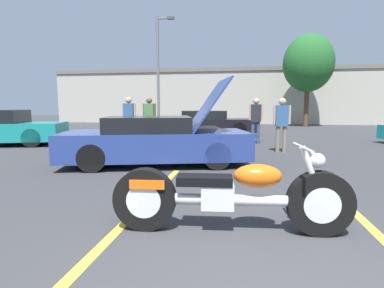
{
  "coord_description": "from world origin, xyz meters",
  "views": [
    {
      "loc": [
        -0.32,
        -1.75,
        1.42
      ],
      "look_at": [
        -1.11,
        3.03,
        0.8
      ],
      "focal_mm": 28.0,
      "sensor_mm": 36.0,
      "label": 1
    }
  ],
  "objects_px": {
    "parked_car_mid_row": "(206,123)",
    "spectator_far_lot": "(129,117)",
    "motorcycle": "(230,196)",
    "light_pole": "(159,67)",
    "show_car_hood_open": "(157,141)",
    "spectator_near_motorcycle": "(256,117)",
    "tree_background": "(308,64)",
    "spectator_midground": "(149,116)",
    "spectator_by_show_car": "(282,120)"
  },
  "relations": [
    {
      "from": "spectator_midground",
      "to": "light_pole",
      "type": "bearing_deg",
      "value": 102.91
    },
    {
      "from": "motorcycle",
      "to": "spectator_midground",
      "type": "height_order",
      "value": "spectator_midground"
    },
    {
      "from": "light_pole",
      "to": "spectator_midground",
      "type": "distance_m",
      "value": 9.34
    },
    {
      "from": "light_pole",
      "to": "tree_background",
      "type": "distance_m",
      "value": 9.94
    },
    {
      "from": "show_car_hood_open",
      "to": "spectator_far_lot",
      "type": "height_order",
      "value": "show_car_hood_open"
    },
    {
      "from": "tree_background",
      "to": "motorcycle",
      "type": "bearing_deg",
      "value": -103.76
    },
    {
      "from": "show_car_hood_open",
      "to": "parked_car_mid_row",
      "type": "xyz_separation_m",
      "value": [
        0.34,
        7.26,
        -0.0
      ]
    },
    {
      "from": "motorcycle",
      "to": "spectator_near_motorcycle",
      "type": "bearing_deg",
      "value": 80.6
    },
    {
      "from": "spectator_midground",
      "to": "spectator_by_show_car",
      "type": "bearing_deg",
      "value": -19.79
    },
    {
      "from": "tree_background",
      "to": "spectator_by_show_car",
      "type": "xyz_separation_m",
      "value": [
        -3.12,
        -12.02,
        -3.23
      ]
    },
    {
      "from": "motorcycle",
      "to": "spectator_near_motorcycle",
      "type": "xyz_separation_m",
      "value": [
        0.64,
        8.13,
        0.59
      ]
    },
    {
      "from": "motorcycle",
      "to": "tree_background",
      "type": "bearing_deg",
      "value": 71.37
    },
    {
      "from": "spectator_midground",
      "to": "parked_car_mid_row",
      "type": "bearing_deg",
      "value": 60.14
    },
    {
      "from": "tree_background",
      "to": "parked_car_mid_row",
      "type": "xyz_separation_m",
      "value": [
        -6.01,
        -7.18,
        -3.63
      ]
    },
    {
      "from": "light_pole",
      "to": "spectator_near_motorcycle",
      "type": "relative_size",
      "value": 4.24
    },
    {
      "from": "motorcycle",
      "to": "spectator_near_motorcycle",
      "type": "relative_size",
      "value": 1.57
    },
    {
      "from": "parked_car_mid_row",
      "to": "spectator_far_lot",
      "type": "bearing_deg",
      "value": -131.69
    },
    {
      "from": "parked_car_mid_row",
      "to": "spectator_by_show_car",
      "type": "xyz_separation_m",
      "value": [
        2.89,
        -4.84,
        0.4
      ]
    },
    {
      "from": "light_pole",
      "to": "motorcycle",
      "type": "xyz_separation_m",
      "value": [
        5.35,
        -16.46,
        -3.56
      ]
    },
    {
      "from": "spectator_far_lot",
      "to": "parked_car_mid_row",
      "type": "bearing_deg",
      "value": 60.97
    },
    {
      "from": "light_pole",
      "to": "spectator_far_lot",
      "type": "relative_size",
      "value": 4.16
    },
    {
      "from": "light_pole",
      "to": "show_car_hood_open",
      "type": "relative_size",
      "value": 1.54
    },
    {
      "from": "tree_background",
      "to": "parked_car_mid_row",
      "type": "bearing_deg",
      "value": -129.9
    },
    {
      "from": "show_car_hood_open",
      "to": "spectator_midground",
      "type": "relative_size",
      "value": 2.71
    },
    {
      "from": "spectator_by_show_car",
      "to": "spectator_far_lot",
      "type": "distance_m",
      "value": 5.21
    },
    {
      "from": "spectator_by_show_car",
      "to": "parked_car_mid_row",
      "type": "bearing_deg",
      "value": 120.82
    },
    {
      "from": "tree_background",
      "to": "spectator_by_show_car",
      "type": "height_order",
      "value": "tree_background"
    },
    {
      "from": "parked_car_mid_row",
      "to": "spectator_near_motorcycle",
      "type": "height_order",
      "value": "spectator_near_motorcycle"
    },
    {
      "from": "spectator_near_motorcycle",
      "to": "spectator_midground",
      "type": "distance_m",
      "value": 4.03
    },
    {
      "from": "tree_background",
      "to": "spectator_near_motorcycle",
      "type": "distance_m",
      "value": 11.19
    },
    {
      "from": "light_pole",
      "to": "spectator_near_motorcycle",
      "type": "height_order",
      "value": "light_pole"
    },
    {
      "from": "light_pole",
      "to": "parked_car_mid_row",
      "type": "xyz_separation_m",
      "value": [
        3.79,
        -5.49,
        -3.4
      ]
    },
    {
      "from": "spectator_by_show_car",
      "to": "spectator_midground",
      "type": "height_order",
      "value": "spectator_midground"
    },
    {
      "from": "parked_car_mid_row",
      "to": "spectator_midground",
      "type": "xyz_separation_m",
      "value": [
        -1.81,
        -3.15,
        0.45
      ]
    },
    {
      "from": "show_car_hood_open",
      "to": "parked_car_mid_row",
      "type": "height_order",
      "value": "show_car_hood_open"
    },
    {
      "from": "tree_background",
      "to": "spectator_far_lot",
      "type": "xyz_separation_m",
      "value": [
        -8.28,
        -11.27,
        -3.18
      ]
    },
    {
      "from": "spectator_near_motorcycle",
      "to": "spectator_by_show_car",
      "type": "bearing_deg",
      "value": -71.2
    },
    {
      "from": "parked_car_mid_row",
      "to": "spectator_near_motorcycle",
      "type": "xyz_separation_m",
      "value": [
        2.21,
        -2.84,
        0.43
      ]
    },
    {
      "from": "tree_background",
      "to": "motorcycle",
      "type": "height_order",
      "value": "tree_background"
    },
    {
      "from": "light_pole",
      "to": "spectator_by_show_car",
      "type": "height_order",
      "value": "light_pole"
    },
    {
      "from": "light_pole",
      "to": "spectator_midground",
      "type": "bearing_deg",
      "value": -77.09
    },
    {
      "from": "spectator_near_motorcycle",
      "to": "motorcycle",
      "type": "bearing_deg",
      "value": -94.53
    },
    {
      "from": "spectator_near_motorcycle",
      "to": "spectator_by_show_car",
      "type": "height_order",
      "value": "spectator_near_motorcycle"
    },
    {
      "from": "spectator_midground",
      "to": "spectator_far_lot",
      "type": "bearing_deg",
      "value": -116.17
    },
    {
      "from": "spectator_near_motorcycle",
      "to": "spectator_far_lot",
      "type": "bearing_deg",
      "value": -164.43
    },
    {
      "from": "light_pole",
      "to": "parked_car_mid_row",
      "type": "bearing_deg",
      "value": -55.4
    },
    {
      "from": "spectator_far_lot",
      "to": "motorcycle",
      "type": "bearing_deg",
      "value": -60.89
    },
    {
      "from": "motorcycle",
      "to": "parked_car_mid_row",
      "type": "bearing_deg",
      "value": 93.24
    },
    {
      "from": "motorcycle",
      "to": "parked_car_mid_row",
      "type": "height_order",
      "value": "parked_car_mid_row"
    },
    {
      "from": "parked_car_mid_row",
      "to": "spectator_midground",
      "type": "distance_m",
      "value": 3.66
    }
  ]
}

